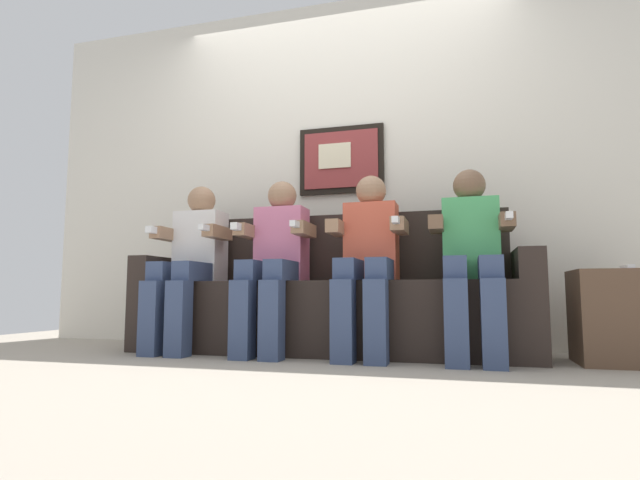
# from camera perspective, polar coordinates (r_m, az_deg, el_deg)

# --- Properties ---
(ground_plane) EXTENTS (6.39, 6.39, 0.00)m
(ground_plane) POSITION_cam_1_polar(r_m,az_deg,el_deg) (2.96, -0.81, -13.31)
(ground_plane) COLOR #9E9384
(back_wall_assembly) EXTENTS (4.92, 0.10, 2.60)m
(back_wall_assembly) POSITION_cam_1_polar(r_m,az_deg,el_deg) (3.79, 2.56, 8.14)
(back_wall_assembly) COLOR silver
(back_wall_assembly) RESTS_ON ground_plane
(couch) EXTENTS (2.52, 0.58, 0.90)m
(couch) POSITION_cam_1_polar(r_m,az_deg,el_deg) (3.25, 0.86, -7.13)
(couch) COLOR #2D231E
(couch) RESTS_ON ground_plane
(person_leftmost) EXTENTS (0.46, 0.56, 1.11)m
(person_leftmost) POSITION_cam_1_polar(r_m,az_deg,el_deg) (3.44, -14.35, -1.99)
(person_leftmost) COLOR white
(person_leftmost) RESTS_ON ground_plane
(person_left_center) EXTENTS (0.46, 0.56, 1.11)m
(person_left_center) POSITION_cam_1_polar(r_m,az_deg,el_deg) (3.19, -5.09, -1.85)
(person_left_center) COLOR pink
(person_left_center) RESTS_ON ground_plane
(person_right_center) EXTENTS (0.46, 0.56, 1.11)m
(person_right_center) POSITION_cam_1_polar(r_m,az_deg,el_deg) (3.03, 5.46, -1.64)
(person_right_center) COLOR #D8593F
(person_right_center) RESTS_ON ground_plane
(person_rightmost) EXTENTS (0.46, 0.56, 1.11)m
(person_rightmost) POSITION_cam_1_polar(r_m,az_deg,el_deg) (2.98, 16.75, -1.34)
(person_rightmost) COLOR #4CB266
(person_rightmost) RESTS_ON ground_plane
(side_table_right) EXTENTS (0.40, 0.40, 0.50)m
(side_table_right) POSITION_cam_1_polar(r_m,az_deg,el_deg) (3.13, 30.32, -7.50)
(side_table_right) COLOR brown
(side_table_right) RESTS_ON ground_plane
(spare_remote_on_table) EXTENTS (0.04, 0.13, 0.02)m
(spare_remote_on_table) POSITION_cam_1_polar(r_m,az_deg,el_deg) (3.04, 31.36, -2.60)
(spare_remote_on_table) COLOR white
(spare_remote_on_table) RESTS_ON side_table_right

